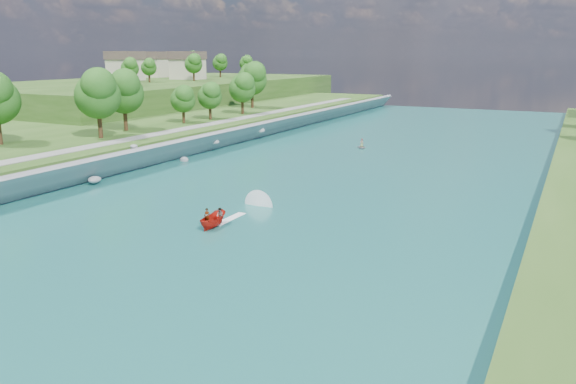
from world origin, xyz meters
The scene contains 10 objects.
ground centered at (0.00, 0.00, 0.00)m, with size 260.00×260.00×0.00m, color #2D5119.
river_water centered at (0.00, 20.00, 0.05)m, with size 55.00×240.00×0.10m, color #18585C.
berm_west centered at (-50.00, 20.00, 1.75)m, with size 45.00×240.00×3.50m, color #2D5119.
ridge_west centered at (-82.50, 95.00, 4.50)m, with size 60.00×120.00×9.00m, color #2D5119.
riprap_bank centered at (-25.85, 18.93, 1.80)m, with size 3.75×236.00×4.06m.
riverside_path centered at (-32.50, 20.00, 3.55)m, with size 3.00×200.00×0.10m, color gray.
ridge_houses centered at (-88.67, 100.00, 13.31)m, with size 29.50×29.50×8.40m.
trees_ridge centered at (-74.84, 102.18, 13.43)m, with size 16.02×66.30×9.95m.
motorboat centered at (-0.66, 4.54, 0.76)m, with size 3.60×18.87×1.94m.
raft centered at (-3.86, 54.34, 0.49)m, with size 2.84×3.16×1.73m.
Camera 1 is at (30.00, -40.64, 16.67)m, focal length 35.00 mm.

